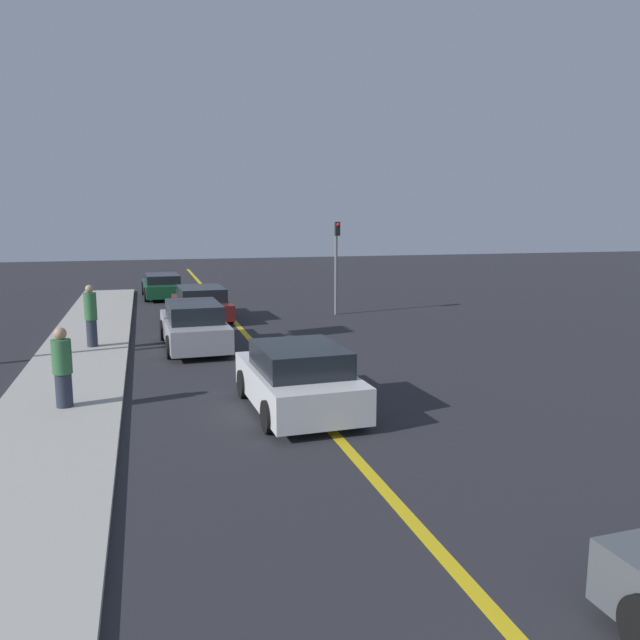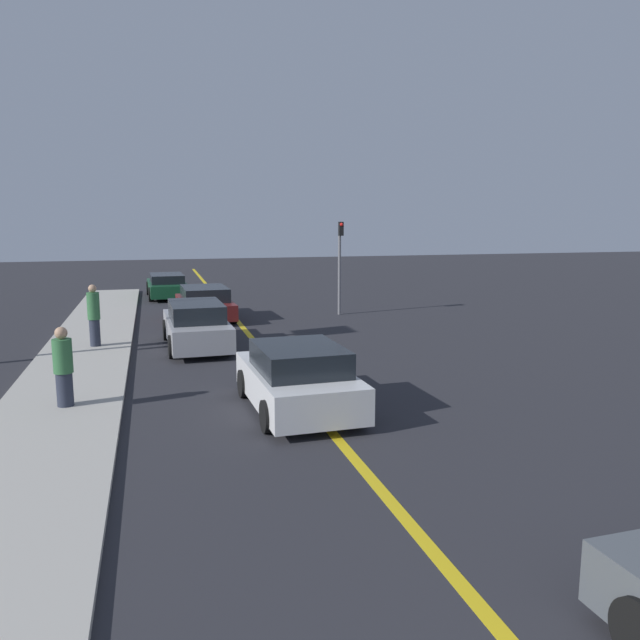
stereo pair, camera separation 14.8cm
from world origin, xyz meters
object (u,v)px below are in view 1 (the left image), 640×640
(pedestrian_mid_group, at_px, (91,316))
(car_far_distant, at_px, (194,326))
(car_ahead_center, at_px, (298,379))
(traffic_light, at_px, (336,258))
(car_parked_left_lot, at_px, (201,303))
(pedestrian_near_curb, at_px, (62,368))
(car_oncoming_far, at_px, (162,286))

(pedestrian_mid_group, bearing_deg, car_far_distant, -8.75)
(car_far_distant, bearing_deg, car_ahead_center, -79.20)
(traffic_light, bearing_deg, car_parked_left_lot, 177.19)
(car_parked_left_lot, xyz_separation_m, pedestrian_near_curb, (-3.74, -11.07, 0.29))
(car_parked_left_lot, relative_size, pedestrian_mid_group, 2.41)
(car_parked_left_lot, xyz_separation_m, car_oncoming_far, (-1.23, 7.24, -0.04))
(pedestrian_near_curb, bearing_deg, pedestrian_mid_group, 89.15)
(car_ahead_center, distance_m, car_far_distant, 7.10)
(car_oncoming_far, bearing_deg, car_parked_left_lot, -82.56)
(car_parked_left_lot, bearing_deg, car_far_distant, -99.91)
(pedestrian_near_curb, bearing_deg, car_far_distant, 62.11)
(traffic_light, bearing_deg, car_oncoming_far, 131.42)
(car_ahead_center, relative_size, car_oncoming_far, 0.87)
(car_ahead_center, relative_size, car_far_distant, 0.86)
(car_far_distant, xyz_separation_m, pedestrian_mid_group, (-2.95, 0.45, 0.36))
(car_far_distant, distance_m, car_parked_left_lot, 5.36)
(pedestrian_near_curb, xyz_separation_m, pedestrian_mid_group, (0.09, 6.20, 0.12))
(car_parked_left_lot, relative_size, traffic_light, 1.19)
(car_far_distant, relative_size, traffic_light, 1.22)
(car_far_distant, height_order, pedestrian_mid_group, pedestrian_mid_group)
(car_ahead_center, distance_m, car_parked_left_lot, 12.27)
(car_ahead_center, height_order, traffic_light, traffic_light)
(car_far_distant, relative_size, car_oncoming_far, 1.01)
(car_far_distant, distance_m, traffic_light, 8.08)
(car_parked_left_lot, distance_m, pedestrian_mid_group, 6.09)
(car_far_distant, height_order, pedestrian_near_curb, pedestrian_near_curb)
(car_ahead_center, height_order, car_parked_left_lot, car_ahead_center)
(car_parked_left_lot, height_order, pedestrian_near_curb, pedestrian_near_curb)
(car_oncoming_far, height_order, pedestrian_near_curb, pedestrian_near_curb)
(car_far_distant, distance_m, car_oncoming_far, 12.57)
(pedestrian_mid_group, relative_size, traffic_light, 0.49)
(car_far_distant, bearing_deg, pedestrian_near_curb, -119.72)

